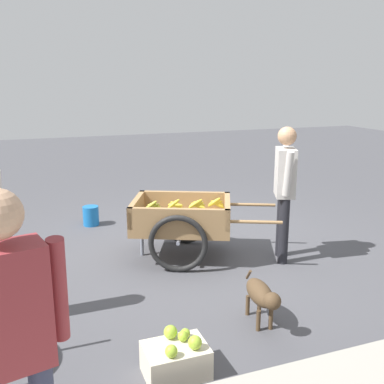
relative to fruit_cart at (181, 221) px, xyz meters
name	(u,v)px	position (x,y,z in m)	size (l,w,h in m)	color
ground_plane	(199,250)	(-0.26, -0.11, -0.44)	(24.00, 24.00, 0.00)	#47474C
fruit_cart	(181,221)	(0.00, 0.00, 0.00)	(1.82, 1.37, 0.73)	#937047
vendor_person	(285,183)	(-1.05, 0.47, 0.47)	(0.32, 0.55, 1.52)	black
dog	(261,295)	(-0.13, 1.65, -0.17)	(0.24, 0.67, 0.40)	#4C3823
plastic_bucket	(91,216)	(0.82, -1.56, -0.30)	(0.22, 0.22, 0.28)	#1966B2
apple_crate	(176,358)	(0.74, 2.03, -0.31)	(0.44, 0.32, 0.32)	beige
bystander_person	(10,334)	(1.73, 2.76, 0.52)	(0.51, 0.27, 1.59)	#333851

